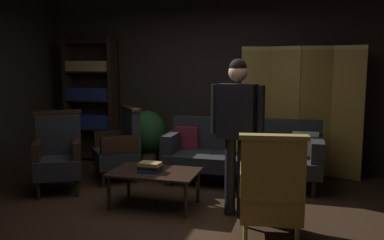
# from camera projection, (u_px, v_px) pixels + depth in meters

# --- Properties ---
(ground_plane) EXTENTS (10.00, 10.00, 0.00)m
(ground_plane) POSITION_uv_depth(u_px,v_px,m) (173.00, 216.00, 4.50)
(ground_plane) COLOR black
(back_wall) EXTENTS (7.20, 0.10, 2.80)m
(back_wall) POSITION_uv_depth(u_px,v_px,m) (219.00, 79.00, 6.65)
(back_wall) COLOR black
(back_wall) RESTS_ON ground_plane
(folding_screen) EXTENTS (1.76, 0.32, 1.90)m
(folding_screen) POSITION_uv_depth(u_px,v_px,m) (300.00, 109.00, 6.05)
(folding_screen) COLOR olive
(folding_screen) RESTS_ON ground_plane
(bookshelf) EXTENTS (0.90, 0.32, 2.05)m
(bookshelf) POSITION_uv_depth(u_px,v_px,m) (92.00, 99.00, 7.01)
(bookshelf) COLOR black
(bookshelf) RESTS_ON ground_plane
(velvet_couch) EXTENTS (2.12, 0.78, 0.88)m
(velvet_couch) POSITION_uv_depth(u_px,v_px,m) (243.00, 151.00, 5.68)
(velvet_couch) COLOR black
(velvet_couch) RESTS_ON ground_plane
(coffee_table) EXTENTS (1.00, 0.64, 0.42)m
(coffee_table) POSITION_uv_depth(u_px,v_px,m) (155.00, 175.00, 4.75)
(coffee_table) COLOR black
(coffee_table) RESTS_ON ground_plane
(armchair_gilt_accent) EXTENTS (0.66, 0.65, 1.04)m
(armchair_gilt_accent) POSITION_uv_depth(u_px,v_px,m) (271.00, 190.00, 3.80)
(armchair_gilt_accent) COLOR tan
(armchair_gilt_accent) RESTS_ON ground_plane
(armchair_wing_left) EXTENTS (0.78, 0.78, 1.04)m
(armchair_wing_left) POSITION_uv_depth(u_px,v_px,m) (59.00, 154.00, 5.30)
(armchair_wing_left) COLOR black
(armchair_wing_left) RESTS_ON ground_plane
(armchair_wing_right) EXTENTS (0.81, 0.81, 1.04)m
(armchair_wing_right) POSITION_uv_depth(u_px,v_px,m) (120.00, 147.00, 5.78)
(armchair_wing_right) COLOR black
(armchair_wing_right) RESTS_ON ground_plane
(standing_figure) EXTENTS (0.58, 0.28, 1.70)m
(standing_figure) POSITION_uv_depth(u_px,v_px,m) (237.00, 123.00, 4.37)
(standing_figure) COLOR black
(standing_figure) RESTS_ON ground_plane
(potted_plant) EXTENTS (0.61, 0.61, 0.91)m
(potted_plant) POSITION_uv_depth(u_px,v_px,m) (147.00, 134.00, 6.56)
(potted_plant) COLOR brown
(potted_plant) RESTS_ON ground_plane
(book_navy_cloth) EXTENTS (0.26, 0.22, 0.03)m
(book_navy_cloth) POSITION_uv_depth(u_px,v_px,m) (150.00, 171.00, 4.71)
(book_navy_cloth) COLOR navy
(book_navy_cloth) RESTS_ON coffee_table
(book_black_cloth) EXTENTS (0.26, 0.16, 0.04)m
(book_black_cloth) POSITION_uv_depth(u_px,v_px,m) (150.00, 168.00, 4.71)
(book_black_cloth) COLOR black
(book_black_cloth) RESTS_ON book_navy_cloth
(book_tan_leather) EXTENTS (0.25, 0.18, 0.04)m
(book_tan_leather) POSITION_uv_depth(u_px,v_px,m) (150.00, 164.00, 4.70)
(book_tan_leather) COLOR #9E7A47
(book_tan_leather) RESTS_ON book_black_cloth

